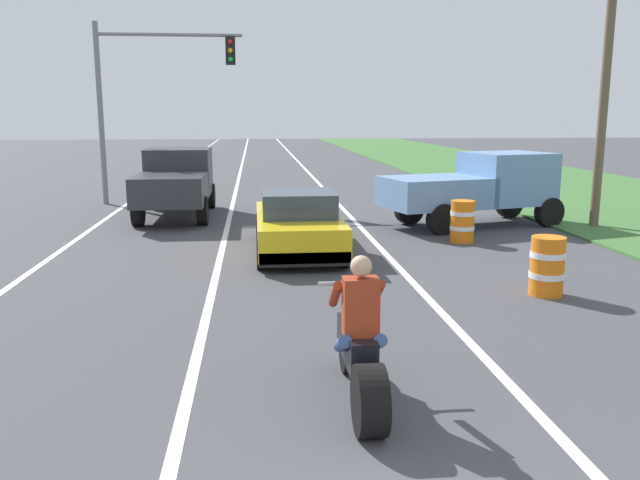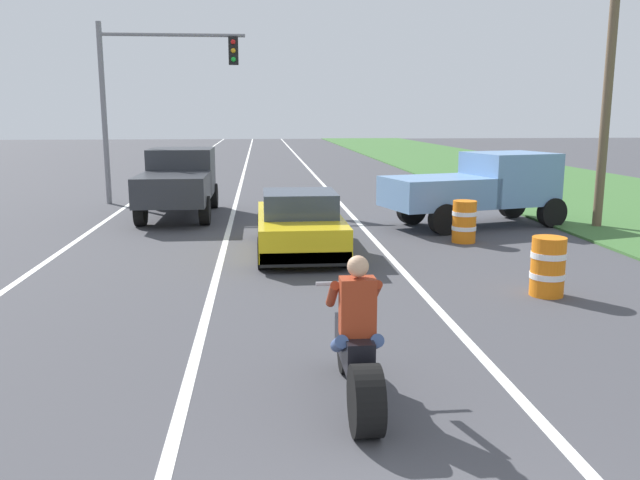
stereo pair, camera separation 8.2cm
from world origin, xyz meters
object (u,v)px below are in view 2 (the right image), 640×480
(motorcycle_with_rider, at_px, (357,353))
(construction_barrel_nearest, at_px, (548,266))
(traffic_light_mast_near, at_px, (148,84))
(construction_barrel_mid, at_px, (464,221))
(pickup_truck_left_lane_dark_grey, at_px, (179,180))
(pickup_truck_right_shoulder_light_blue, at_px, (480,186))
(sports_car_yellow, at_px, (299,224))

(motorcycle_with_rider, relative_size, construction_barrel_nearest, 2.21)
(traffic_light_mast_near, height_order, construction_barrel_mid, traffic_light_mast_near)
(pickup_truck_left_lane_dark_grey, distance_m, pickup_truck_right_shoulder_light_blue, 8.72)
(traffic_light_mast_near, distance_m, construction_barrel_nearest, 15.46)
(motorcycle_with_rider, xyz_separation_m, pickup_truck_left_lane_dark_grey, (-3.37, 13.25, 0.51))
(sports_car_yellow, relative_size, pickup_truck_right_shoulder_light_blue, 0.84)
(pickup_truck_left_lane_dark_grey, distance_m, traffic_light_mast_near, 4.45)
(construction_barrel_nearest, bearing_deg, pickup_truck_left_lane_dark_grey, 127.58)
(sports_car_yellow, xyz_separation_m, traffic_light_mast_near, (-4.52, 8.57, 3.38))
(motorcycle_with_rider, xyz_separation_m, traffic_light_mast_near, (-4.63, 16.37, 3.42))
(traffic_light_mast_near, bearing_deg, construction_barrel_nearest, -55.85)
(pickup_truck_right_shoulder_light_blue, height_order, traffic_light_mast_near, traffic_light_mast_near)
(pickup_truck_left_lane_dark_grey, relative_size, pickup_truck_right_shoulder_light_blue, 0.93)
(pickup_truck_left_lane_dark_grey, height_order, construction_barrel_mid, pickup_truck_left_lane_dark_grey)
(motorcycle_with_rider, distance_m, sports_car_yellow, 7.80)
(pickup_truck_left_lane_dark_grey, distance_m, construction_barrel_mid, 8.64)
(sports_car_yellow, bearing_deg, pickup_truck_right_shoulder_light_blue, 30.45)
(motorcycle_with_rider, xyz_separation_m, construction_barrel_nearest, (3.82, 3.91, -0.09))
(motorcycle_with_rider, height_order, traffic_light_mast_near, traffic_light_mast_near)
(traffic_light_mast_near, height_order, construction_barrel_nearest, traffic_light_mast_near)
(sports_car_yellow, height_order, traffic_light_mast_near, traffic_light_mast_near)
(traffic_light_mast_near, distance_m, construction_barrel_mid, 12.06)
(motorcycle_with_rider, bearing_deg, pickup_truck_left_lane_dark_grey, 104.27)
(pickup_truck_right_shoulder_light_blue, distance_m, traffic_light_mast_near, 11.50)
(pickup_truck_left_lane_dark_grey, distance_m, construction_barrel_nearest, 11.80)
(traffic_light_mast_near, bearing_deg, construction_barrel_mid, -42.59)
(construction_barrel_nearest, xyz_separation_m, construction_barrel_mid, (0.04, 4.65, 0.00))
(motorcycle_with_rider, bearing_deg, construction_barrel_nearest, 45.66)
(pickup_truck_right_shoulder_light_blue, distance_m, construction_barrel_nearest, 7.02)
(sports_car_yellow, bearing_deg, construction_barrel_mid, 10.81)
(construction_barrel_nearest, bearing_deg, sports_car_yellow, 135.33)
(pickup_truck_left_lane_dark_grey, relative_size, construction_barrel_nearest, 4.80)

